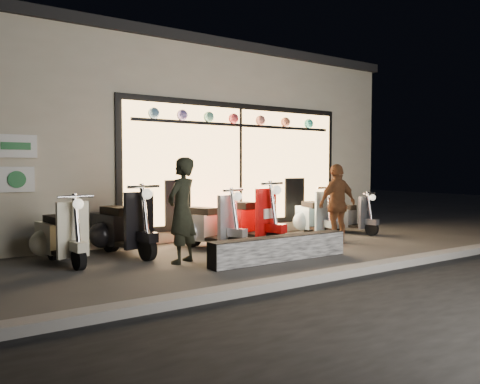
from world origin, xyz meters
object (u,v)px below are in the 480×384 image
object	(u,v)px
man	(182,210)
woman	(337,204)
scooter_red	(241,220)
graffiti_barrier	(280,248)
scooter_silver	(203,225)

from	to	relation	value
man	woman	bearing A→B (deg)	149.15
scooter_red	graffiti_barrier	bearing A→B (deg)	-117.95
scooter_red	man	bearing A→B (deg)	-166.07
man	woman	distance (m)	3.36
graffiti_barrier	scooter_silver	size ratio (longest dim) A/B	1.70
scooter_red	woman	world-z (taller)	woman
graffiti_barrier	man	size ratio (longest dim) A/B	1.52
scooter_silver	woman	bearing A→B (deg)	-43.07
man	woman	size ratio (longest dim) A/B	1.06
graffiti_barrier	woman	size ratio (longest dim) A/B	1.61
man	graffiti_barrier	bearing A→B (deg)	121.83
scooter_silver	scooter_red	distance (m)	0.84
scooter_silver	woman	size ratio (longest dim) A/B	0.95
scooter_silver	man	xyz separation A→B (m)	(-0.92, -0.99, 0.40)
man	woman	xyz separation A→B (m)	(3.36, -0.01, -0.04)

